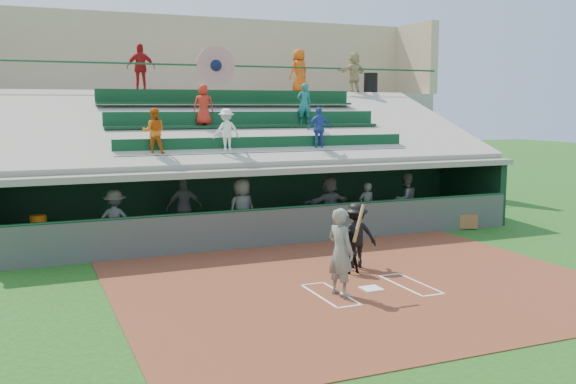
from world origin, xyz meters
name	(u,v)px	position (x,y,z in m)	size (l,w,h in m)	color
ground	(371,290)	(0.00, 0.00, 0.00)	(100.00, 100.00, 0.00)	#1B4D15
dirt_slab	(360,284)	(0.00, 0.50, 0.01)	(11.00, 9.00, 0.02)	brown
home_plate	(371,289)	(0.00, 0.00, 0.04)	(0.43, 0.43, 0.03)	white
batters_box_chalk	(371,289)	(0.00, 0.00, 0.02)	(2.65, 1.85, 0.01)	white
dugout_floor	(265,234)	(0.00, 6.75, 0.02)	(16.00, 3.50, 0.04)	gray
concourse_slab	(207,149)	(0.00, 13.50, 2.30)	(20.00, 3.00, 4.60)	#99958B
grandstand	(228,155)	(-0.01, 10.51, 2.26)	(20.40, 10.40, 7.80)	#494E49
batter_at_plate	(341,252)	(-0.84, -0.12, 0.98)	(0.95, 0.82, 1.95)	#60625D
catcher	(349,251)	(0.20, 1.44, 0.56)	(0.53, 0.41, 1.09)	black
home_umpire	(356,235)	(0.64, 1.90, 0.84)	(1.06, 0.61, 1.64)	black
dugout_bench	(247,221)	(-0.19, 7.87, 0.27)	(15.26, 0.46, 0.46)	#905E34
white_table	(39,244)	(-6.72, 6.11, 0.38)	(0.78, 0.59, 0.69)	white
water_cooler	(38,223)	(-6.71, 6.16, 0.94)	(0.43, 0.43, 0.43)	orange
dugout_player_a	(115,220)	(-4.72, 6.06, 0.90)	(1.11, 0.64, 1.72)	#545651
dugout_player_b	(184,208)	(-2.51, 7.09, 0.97)	(1.09, 0.45, 1.86)	#61645E
dugout_player_c	(242,210)	(-1.03, 5.92, 0.98)	(0.92, 0.60, 1.88)	#545752
dugout_player_d	(329,204)	(2.04, 6.26, 0.94)	(1.66, 0.53, 1.79)	#565853
dugout_player_e	(366,206)	(3.34, 6.11, 0.81)	(0.56, 0.37, 1.54)	#5C5E59
dugout_player_f	(406,200)	(4.84, 6.12, 0.93)	(0.87, 0.68, 1.79)	#565954
trash_bin	(371,83)	(7.33, 12.91, 5.05)	(0.60, 0.60, 0.91)	black
concourse_staff_a	(141,68)	(-2.77, 12.40, 5.48)	(1.03, 0.43, 1.76)	#AB1315
concourse_staff_b	(299,71)	(3.94, 13.03, 5.52)	(0.90, 0.59, 1.84)	#CC4C0C
concourse_staff_c	(354,73)	(6.00, 12.05, 5.45)	(1.58, 0.50, 1.70)	tan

